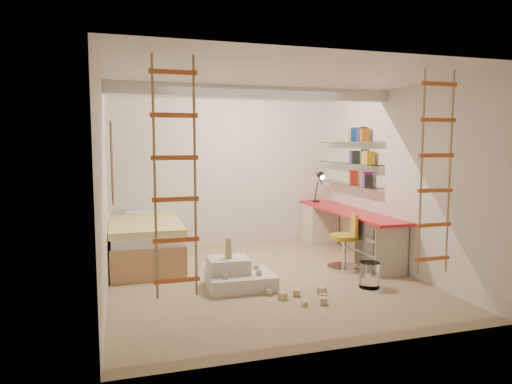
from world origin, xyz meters
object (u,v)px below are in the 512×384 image
object	(u,v)px
desk	(347,231)
play_platform	(237,276)
swivel_chair	(346,249)
bed	(145,243)

from	to	relation	value
desk	play_platform	xyz separation A→B (m)	(-2.14, -1.14, -0.26)
desk	swivel_chair	bearing A→B (deg)	-118.49
play_platform	desk	bearing A→B (deg)	28.01
swivel_chair	play_platform	bearing A→B (deg)	-168.31
desk	play_platform	bearing A→B (deg)	-151.99
desk	bed	distance (m)	3.22
bed	play_platform	distance (m)	1.85
desk	swivel_chair	distance (m)	0.90
swivel_chair	bed	bearing A→B (deg)	157.52
bed	desk	bearing A→B (deg)	-6.49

